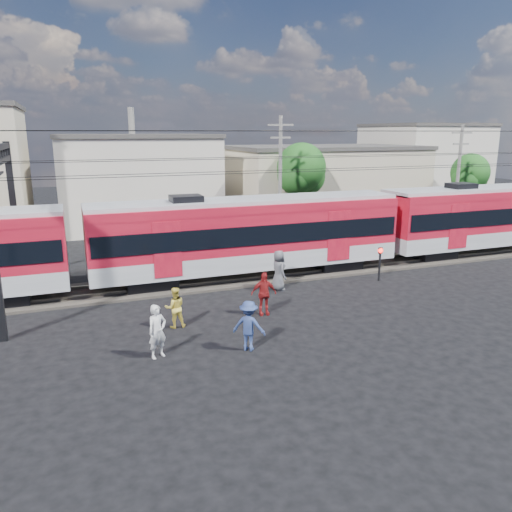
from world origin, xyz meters
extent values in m
plane|color=black|center=(0.00, 0.00, 0.00)|extent=(120.00, 120.00, 0.00)
cube|color=#2D2823|center=(0.00, 8.00, 0.06)|extent=(70.00, 3.40, 0.12)
cube|color=#59544C|center=(0.00, 7.25, 0.18)|extent=(70.00, 0.12, 0.12)
cube|color=#59544C|center=(0.00, 8.75, 0.18)|extent=(70.00, 0.12, 0.12)
cube|color=black|center=(-10.47, 8.00, 0.35)|extent=(2.40, 2.20, 0.70)
cube|color=black|center=(-3.91, 8.00, 0.35)|extent=(2.40, 2.20, 0.70)
cube|color=black|center=(6.33, 8.00, 0.35)|extent=(2.40, 2.20, 0.70)
cube|color=#919398|center=(1.21, 8.00, 1.15)|extent=(16.00, 3.00, 0.90)
cube|color=maroon|center=(1.21, 8.00, 2.80)|extent=(16.00, 3.00, 2.40)
cube|color=black|center=(1.21, 8.00, 2.55)|extent=(15.68, 3.08, 0.95)
cube|color=#919398|center=(1.21, 8.00, 4.05)|extent=(16.00, 2.60, 0.25)
cube|color=black|center=(12.89, 8.00, 0.35)|extent=(2.40, 2.20, 0.70)
cube|color=#919398|center=(18.01, 8.00, 1.15)|extent=(16.00, 3.00, 0.90)
cube|color=maroon|center=(18.01, 8.00, 2.80)|extent=(16.00, 3.00, 2.40)
cube|color=black|center=(18.01, 8.00, 2.55)|extent=(15.68, 3.08, 0.95)
cube|color=#919398|center=(18.01, 8.00, 4.05)|extent=(16.00, 2.60, 0.25)
cube|color=black|center=(-10.00, 12.50, 3.50)|extent=(0.30, 0.30, 7.00)
cylinder|color=black|center=(0.00, 7.30, 5.50)|extent=(70.00, 0.03, 0.03)
cylinder|color=black|center=(0.00, 8.70, 5.50)|extent=(70.00, 0.03, 0.03)
cylinder|color=black|center=(0.00, 7.30, 6.20)|extent=(70.00, 0.03, 0.03)
cylinder|color=black|center=(0.00, 8.70, 6.20)|extent=(70.00, 0.03, 0.03)
cylinder|color=black|center=(0.00, 4.50, 7.50)|extent=(70.00, 0.03, 0.03)
cylinder|color=black|center=(0.00, 11.50, 7.50)|extent=(70.00, 0.03, 0.03)
cube|color=#BAB0A3|center=(-2.00, 27.00, 3.50)|extent=(12.00, 12.00, 7.00)
cube|color=#3F3D3A|center=(-2.00, 27.00, 7.15)|extent=(12.24, 12.24, 0.30)
cube|color=#B7AB8C|center=(14.00, 24.00, 3.00)|extent=(16.00, 10.00, 6.00)
cube|color=#3F3D3A|center=(14.00, 24.00, 6.15)|extent=(16.32, 10.20, 0.30)
cube|color=#BAB0A3|center=(28.00, 28.00, 4.00)|extent=(10.00, 10.00, 8.00)
cube|color=#3F3D3A|center=(28.00, 28.00, 8.15)|extent=(10.20, 10.20, 0.30)
cylinder|color=slate|center=(6.00, 15.00, 4.25)|extent=(0.24, 0.24, 8.50)
cube|color=slate|center=(6.00, 15.00, 7.90)|extent=(1.80, 0.12, 0.12)
cube|color=slate|center=(6.00, 15.00, 7.10)|extent=(1.40, 0.12, 0.12)
cylinder|color=slate|center=(20.00, 14.00, 4.00)|extent=(0.24, 0.24, 8.00)
cube|color=slate|center=(20.00, 14.00, 7.40)|extent=(1.80, 0.12, 0.12)
cube|color=slate|center=(20.00, 14.00, 6.60)|extent=(1.40, 0.12, 0.12)
cylinder|color=#382619|center=(9.00, 18.00, 1.96)|extent=(0.36, 0.36, 3.92)
sphere|color=#1C4A15|center=(9.00, 18.00, 4.90)|extent=(3.64, 3.64, 3.64)
sphere|color=#1C4A15|center=(9.60, 18.30, 4.20)|extent=(2.80, 2.80, 2.80)
cylinder|color=#382619|center=(24.00, 17.00, 1.68)|extent=(0.36, 0.36, 3.36)
sphere|color=#1C4A15|center=(24.00, 17.00, 4.20)|extent=(3.12, 3.12, 3.12)
sphere|color=#1C4A15|center=(24.60, 17.30, 3.60)|extent=(2.40, 2.40, 2.40)
imported|color=silver|center=(-4.91, 0.10, 0.93)|extent=(0.80, 0.67, 1.86)
imported|color=gold|center=(-3.81, 2.54, 0.81)|extent=(0.82, 0.66, 1.63)
imported|color=navy|center=(-1.83, -0.45, 0.90)|extent=(1.33, 1.21, 1.80)
imported|color=maroon|center=(-0.06, 2.62, 0.92)|extent=(1.12, 0.57, 1.84)
imported|color=#4B4C50|center=(1.85, 5.50, 0.98)|extent=(0.73, 1.02, 1.96)
imported|color=silver|center=(21.76, 12.09, 0.65)|extent=(3.90, 1.75, 1.30)
imported|color=silver|center=(25.30, 13.68, 0.65)|extent=(4.18, 2.22, 1.31)
cylinder|color=black|center=(7.29, 5.07, 0.82)|extent=(0.11, 0.11, 1.65)
sphere|color=#FF140C|center=(7.29, 5.07, 1.60)|extent=(0.26, 0.26, 0.26)
cube|color=black|center=(7.29, 5.07, 1.60)|extent=(0.23, 0.05, 0.32)
camera|label=1|loc=(-7.34, -15.73, 7.44)|focal=35.00mm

